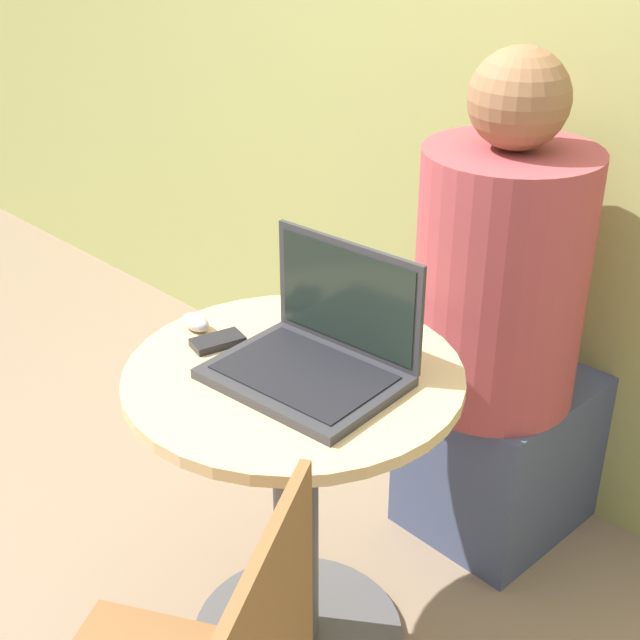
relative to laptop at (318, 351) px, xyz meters
The scene contains 7 objects.
ground_plane 0.77m from the laptop, 150.24° to the right, with size 12.00×12.00×0.00m, color #7F6B56.
back_wall 1.02m from the laptop, 92.74° to the left, with size 7.00×0.05×2.60m.
round_table 0.31m from the laptop, 150.24° to the right, with size 0.67×0.67×0.72m.
laptop is the anchor object (origin of this frame).
cell_phone 0.24m from the laptop, 164.16° to the right, with size 0.08×0.12×0.02m.
computer_mouse 0.31m from the laptop, behind, with size 0.07×0.04×0.03m.
person_seated 0.68m from the laptop, 87.14° to the left, with size 0.40×0.62×1.27m.
Camera 1 is at (1.08, -1.02, 1.62)m, focal length 50.00 mm.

